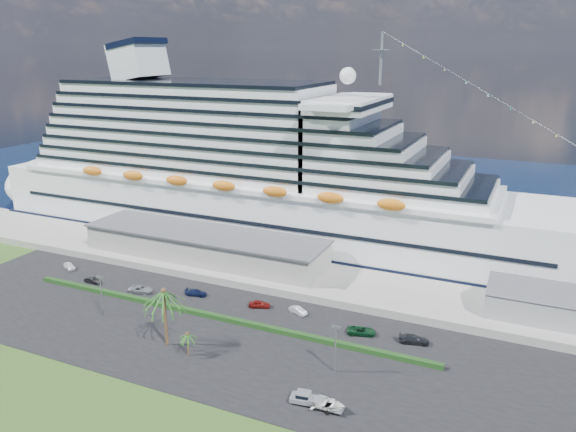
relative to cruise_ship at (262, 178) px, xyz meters
The scene contains 22 objects.
ground 69.56m from the cruise_ship, 71.40° to the right, with size 420.00×420.00×0.00m, color #33511B.
asphalt_lot 59.58m from the cruise_ship, 67.89° to the right, with size 140.00×38.00×0.12m, color black.
wharf 35.90m from the cruise_ship, 48.10° to the right, with size 240.00×20.00×1.80m, color gray.
water 71.40m from the cruise_ship, 71.93° to the left, with size 420.00×160.00×0.02m, color #0B1832.
cruise_ship is the anchor object (origin of this frame).
terminal_building 26.92m from the cruise_ship, 98.22° to the right, with size 61.00×15.00×6.30m.
port_shed 78.32m from the cruise_ship, 18.08° to the right, with size 24.00×12.31×7.37m.
hedge 52.41m from the cruise_ship, 74.26° to the right, with size 88.00×1.10×0.90m, color black.
lamp_post_left 57.50m from the cruise_ship, 96.59° to the right, with size 1.60×0.35×8.27m.
lamp_post_right 70.64m from the cruise_ship, 53.44° to the right, with size 1.60×0.35×8.27m.
palm_tall 61.56m from the cruise_ship, 79.12° to the right, with size 8.82×8.82×11.13m.
palm_short 65.13m from the cruise_ship, 74.52° to the right, with size 3.53×3.53×4.56m.
parked_car_0 53.20m from the cruise_ship, 127.39° to the right, with size 1.66×4.13×1.41m, color white.
parked_car_1 51.31m from the cruise_ship, 113.86° to the right, with size 1.39×3.99×1.32m, color black.
parked_car_2 47.46m from the cruise_ship, 98.76° to the right, with size 2.38×5.17×1.44m, color #979B9F.
parked_car_3 43.89m from the cruise_ship, 83.20° to the right, with size 1.89×4.65×1.35m, color #121C40.
parked_car_4 47.41m from the cruise_ship, 63.84° to the right, with size 1.75×4.35×1.48m, color maroon.
parked_car_5 50.80m from the cruise_ship, 54.73° to the right, with size 1.39×3.99×1.31m, color silver.
parked_car_6 61.50m from the cruise_ship, 45.37° to the right, with size 2.40×5.21×1.45m, color #0E3B1F.
parked_car_7 67.73m from the cruise_ship, 39.03° to the right, with size 2.17×5.33×1.55m, color black.
pickup_truck 78.93m from the cruise_ship, 58.25° to the right, with size 5.45×2.63×1.84m.
boat_trailer 80.69m from the cruise_ship, 56.35° to the right, with size 6.21×3.97×1.79m.
Camera 1 is at (46.04, -67.67, 50.51)m, focal length 35.00 mm.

